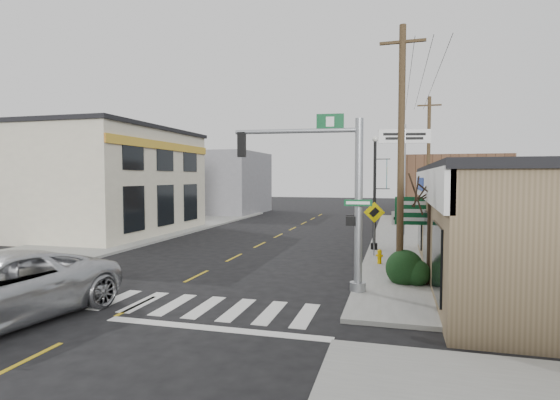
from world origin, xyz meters
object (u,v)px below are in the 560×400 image
(traffic_signal_pole, at_px, (338,185))
(bare_tree, at_px, (431,183))
(guide_sign, at_px, (418,219))
(lamp_post, at_px, (376,184))
(dance_center_sign, at_px, (404,152))
(utility_pole_near, at_px, (401,152))
(utility_pole_far, at_px, (428,162))
(fire_hydrant, at_px, (379,256))

(traffic_signal_pole, relative_size, bare_tree, 1.29)
(guide_sign, relative_size, lamp_post, 0.54)
(dance_center_sign, bearing_deg, traffic_signal_pole, -111.29)
(lamp_post, height_order, bare_tree, lamp_post)
(guide_sign, xyz_separation_m, dance_center_sign, (-0.39, 10.94, 3.27))
(lamp_post, bearing_deg, guide_sign, -82.68)
(guide_sign, bearing_deg, utility_pole_near, -111.49)
(lamp_post, distance_m, dance_center_sign, 6.91)
(traffic_signal_pole, xyz_separation_m, bare_tree, (2.96, 1.54, 0.08))
(traffic_signal_pole, bearing_deg, bare_tree, 22.87)
(dance_center_sign, xyz_separation_m, utility_pole_far, (1.69, 3.28, -0.51))
(fire_hydrant, distance_m, bare_tree, 4.81)
(guide_sign, xyz_separation_m, lamp_post, (-1.84, 4.47, 1.33))
(fire_hydrant, relative_size, utility_pole_near, 0.07)
(traffic_signal_pole, xyz_separation_m, lamp_post, (0.84, 8.42, -0.07))
(lamp_post, xyz_separation_m, dance_center_sign, (1.45, 6.48, 1.94))
(bare_tree, distance_m, utility_pole_near, 1.45)
(utility_pole_near, relative_size, utility_pole_far, 0.95)
(lamp_post, bearing_deg, dance_center_sign, 62.37)
(traffic_signal_pole, distance_m, utility_pole_far, 18.65)
(traffic_signal_pole, distance_m, bare_tree, 3.34)
(traffic_signal_pole, distance_m, dance_center_sign, 15.18)
(fire_hydrant, bearing_deg, utility_pole_far, 78.27)
(bare_tree, bearing_deg, guide_sign, 96.82)
(utility_pole_near, bearing_deg, bare_tree, -0.94)
(fire_hydrant, xyz_separation_m, lamp_post, (-0.35, 3.70, 2.99))
(fire_hydrant, relative_size, bare_tree, 0.14)
(dance_center_sign, bearing_deg, lamp_post, -115.15)
(traffic_signal_pole, xyz_separation_m, dance_center_sign, (2.28, 14.89, 1.86))
(traffic_signal_pole, distance_m, fire_hydrant, 5.75)
(utility_pole_near, bearing_deg, fire_hydrant, 106.73)
(guide_sign, distance_m, fire_hydrant, 2.36)
(lamp_post, xyz_separation_m, utility_pole_near, (1.14, -6.82, 1.21))
(bare_tree, bearing_deg, fire_hydrant, 119.25)
(utility_pole_near, bearing_deg, lamp_post, 101.96)
(guide_sign, height_order, utility_pole_near, utility_pole_near)
(dance_center_sign, height_order, utility_pole_far, utility_pole_far)
(lamp_post, height_order, utility_pole_near, utility_pole_near)
(bare_tree, height_order, utility_pole_far, utility_pole_far)
(utility_pole_near, bearing_deg, utility_pole_far, 85.59)
(fire_hydrant, bearing_deg, lamp_post, 95.35)
(lamp_post, xyz_separation_m, utility_pole_far, (3.14, 9.76, 1.43))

